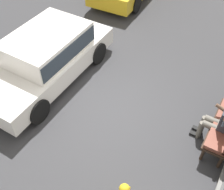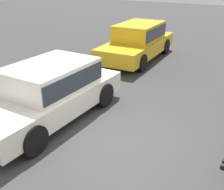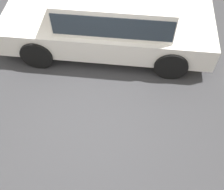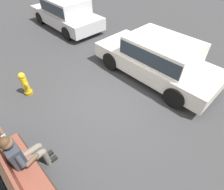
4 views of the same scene
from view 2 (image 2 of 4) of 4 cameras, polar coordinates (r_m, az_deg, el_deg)
The scene contains 3 objects.
ground_plane at distance 6.31m, azimuth 1.04°, elevation -9.45°, with size 60.00×60.00×0.00m, color #38383A.
parked_car_near at distance 12.14m, azimuth 5.32°, elevation 11.09°, with size 4.67×1.99×1.49m.
parked_car_mid at distance 7.16m, azimuth -12.60°, elevation 1.17°, with size 4.31×1.87×1.41m.
Camera 2 is at (4.60, 2.60, 3.45)m, focal length 45.00 mm.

